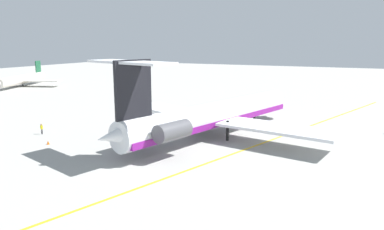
# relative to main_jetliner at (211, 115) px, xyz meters

# --- Properties ---
(ground) EXTENTS (341.59, 341.59, 0.00)m
(ground) POSITION_rel_main_jetliner_xyz_m (0.40, -10.90, -3.30)
(ground) COLOR #9E9E99
(main_jetliner) EXTENTS (40.72, 36.51, 12.09)m
(main_jetliner) POSITION_rel_main_jetliner_xyz_m (0.00, 0.00, 0.00)
(main_jetliner) COLOR silver
(main_jetliner) RESTS_ON ground
(airliner_mid_right) EXTENTS (25.20, 25.30, 7.73)m
(airliner_mid_right) POSITION_rel_main_jetliner_xyz_m (32.05, 79.00, -1.02)
(airliner_mid_right) COLOR silver
(airliner_mid_right) RESTS_ON ground
(ground_crew_near_nose) EXTENTS (0.27, 0.41, 1.68)m
(ground_crew_near_nose) POSITION_rel_main_jetliner_xyz_m (-9.82, 24.35, -2.23)
(ground_crew_near_nose) COLOR black
(ground_crew_near_nose) RESTS_ON ground
(ground_crew_near_tail) EXTENTS (0.42, 0.27, 1.68)m
(ground_crew_near_tail) POSITION_rel_main_jetliner_xyz_m (25.86, 5.80, -2.23)
(ground_crew_near_tail) COLOR black
(ground_crew_near_tail) RESTS_ON ground
(safety_cone_nose) EXTENTS (0.40, 0.40, 0.55)m
(safety_cone_nose) POSITION_rel_main_jetliner_xyz_m (-13.61, 19.03, -3.02)
(safety_cone_nose) COLOR #EA590F
(safety_cone_nose) RESTS_ON ground
(taxiway_centreline) EXTENTS (90.73, 30.44, 0.01)m
(taxiway_centreline) POSITION_rel_main_jetliner_xyz_m (1.12, -8.44, -3.29)
(taxiway_centreline) COLOR gold
(taxiway_centreline) RESTS_ON ground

